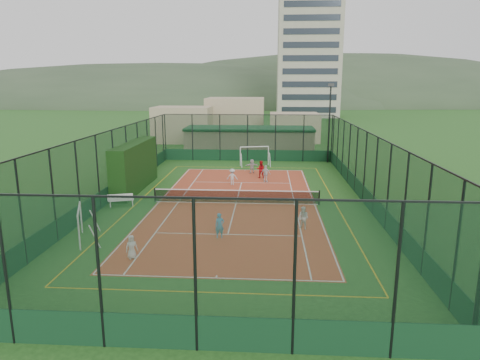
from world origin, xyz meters
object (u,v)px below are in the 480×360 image
Objects in this scene: apartment_tower at (308,55)px; child_near_right at (303,218)px; child_near_mid at (220,226)px; white_bench at (121,200)px; child_far_right at (266,174)px; child_far_back at (252,166)px; coach at (261,169)px; clubhouse at (249,140)px; child_far_left at (232,177)px; child_near_left at (132,247)px; futsal_goal_far at (254,156)px; futsal_goal_near at (80,225)px; floodlight_ne at (329,124)px.

child_near_right is at bearing -95.06° from apartment_tower.
white_bench is at bearing 128.05° from child_near_mid.
child_far_right is 1.11× the size of child_far_back.
apartment_tower is 19.50× the size of coach.
clubhouse is at bearing 136.04° from child_near_right.
clubhouse is at bearing -91.55° from child_far_left.
white_bench is 1.45× the size of child_near_left.
child_near_mid is 12.42m from child_far_left.
child_near_left is at bearing 93.28° from child_far_right.
child_near_right is 0.91× the size of child_far_right.
clubhouse is 5.04× the size of futsal_goal_far.
clubhouse reaches higher than child_far_back.
child_far_left is at bearing -92.50° from clubhouse.
futsal_goal_far reaches higher than child_far_right.
clubhouse is 5.41× the size of futsal_goal_near.
futsal_goal_near is (0.05, -6.62, 0.43)m from white_bench.
child_near_mid is 0.94× the size of child_far_right.
futsal_goal_far is at bearing -56.75° from child_far_right.
child_far_back is (-1.33, 3.74, -0.07)m from child_far_right.
child_near_mid is at bearing 68.45° from child_far_back.
child_near_left is (-4.30, -32.00, -0.98)m from clubhouse.
child_near_right is (3.44, -19.43, -0.30)m from futsal_goal_far.
child_far_right is at bearing 108.01° from coach.
apartment_tower is 70.09m from futsal_goal_far.
child_far_left is 3.72m from coach.
futsal_goal_near reaches higher than child_near_right.
futsal_goal_far reaches higher than child_near_right.
clubhouse reaches higher than child_near_mid.
futsal_goal_near is 12.33m from child_near_right.
floodlight_ne is 11.28m from coach.
child_near_left is 0.79× the size of child_far_right.
coach is at bearing 41.11° from child_near_left.
clubhouse is 11.02× the size of child_near_mid.
apartment_tower is at bearing 87.02° from floodlight_ne.
floodlight_ne is at bearing 54.51° from child_near_mid.
clubhouse is 7.83m from futsal_goal_far.
apartment_tower reaches higher than coach.
futsal_goal_far is 24.79m from child_near_left.
child_far_left is (7.03, 13.37, -0.21)m from futsal_goal_near.
white_bench is at bearing 44.61° from child_far_left.
child_near_left is 15.92m from child_far_left.
child_near_right reaches higher than white_bench.
floodlight_ne is at bearing -92.98° from apartment_tower.
clubhouse reaches higher than coach.
child_near_mid is at bearing -104.20° from futsal_goal_near.
floodlight_ne is 29.60m from futsal_goal_near.
coach reaches higher than child_near_left.
floodlight_ne is 14.89m from child_far_left.
apartment_tower is (12.00, 60.00, 13.43)m from clubhouse.
apartment_tower is at bearing 78.69° from clubhouse.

